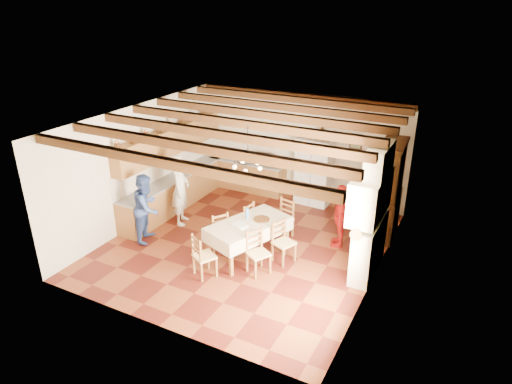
% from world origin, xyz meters
% --- Properties ---
extents(floor, '(6.00, 6.50, 0.02)m').
position_xyz_m(floor, '(0.00, 0.00, -0.01)').
color(floor, '#48150E').
rests_on(floor, ground).
extents(ceiling, '(6.00, 6.50, 0.02)m').
position_xyz_m(ceiling, '(0.00, 0.00, 3.01)').
color(ceiling, white).
rests_on(ceiling, ground).
extents(wall_back, '(6.00, 0.02, 3.00)m').
position_xyz_m(wall_back, '(0.00, 3.26, 1.50)').
color(wall_back, beige).
rests_on(wall_back, ground).
extents(wall_front, '(6.00, 0.02, 3.00)m').
position_xyz_m(wall_front, '(0.00, -3.26, 1.50)').
color(wall_front, beige).
rests_on(wall_front, ground).
extents(wall_left, '(0.02, 6.50, 3.00)m').
position_xyz_m(wall_left, '(-3.01, 0.00, 1.50)').
color(wall_left, beige).
rests_on(wall_left, ground).
extents(wall_right, '(0.02, 6.50, 3.00)m').
position_xyz_m(wall_right, '(3.01, 0.00, 1.50)').
color(wall_right, beige).
rests_on(wall_right, ground).
extents(ceiling_beams, '(6.00, 6.30, 0.16)m').
position_xyz_m(ceiling_beams, '(0.00, 0.00, 2.91)').
color(ceiling_beams, '#3B220D').
rests_on(ceiling_beams, ground).
extents(lower_cabinets_left, '(0.60, 4.30, 0.86)m').
position_xyz_m(lower_cabinets_left, '(-2.70, 1.05, 0.43)').
color(lower_cabinets_left, brown).
rests_on(lower_cabinets_left, ground).
extents(lower_cabinets_back, '(2.30, 0.60, 0.86)m').
position_xyz_m(lower_cabinets_back, '(-1.55, 2.95, 0.43)').
color(lower_cabinets_back, brown).
rests_on(lower_cabinets_back, ground).
extents(countertop_left, '(0.62, 4.30, 0.04)m').
position_xyz_m(countertop_left, '(-2.70, 1.05, 0.88)').
color(countertop_left, slate).
rests_on(countertop_left, lower_cabinets_left).
extents(countertop_back, '(2.34, 0.62, 0.04)m').
position_xyz_m(countertop_back, '(-1.55, 2.95, 0.88)').
color(countertop_back, slate).
rests_on(countertop_back, lower_cabinets_back).
extents(backsplash_left, '(0.03, 4.30, 0.60)m').
position_xyz_m(backsplash_left, '(-2.98, 1.05, 1.20)').
color(backsplash_left, '#F3E6D0').
rests_on(backsplash_left, ground).
extents(backsplash_back, '(2.30, 0.03, 0.60)m').
position_xyz_m(backsplash_back, '(-1.55, 3.23, 1.20)').
color(backsplash_back, '#F3E6D0').
rests_on(backsplash_back, ground).
extents(upper_cabinets, '(0.35, 4.20, 0.70)m').
position_xyz_m(upper_cabinets, '(-2.83, 1.05, 1.85)').
color(upper_cabinets, brown).
rests_on(upper_cabinets, ground).
extents(fireplace, '(0.56, 1.60, 2.80)m').
position_xyz_m(fireplace, '(2.72, 0.20, 1.40)').
color(fireplace, beige).
rests_on(fireplace, ground).
extents(wall_picture, '(0.34, 0.03, 0.42)m').
position_xyz_m(wall_picture, '(1.55, 3.23, 1.85)').
color(wall_picture, black).
rests_on(wall_picture, ground).
extents(refrigerator, '(0.97, 0.81, 1.88)m').
position_xyz_m(refrigerator, '(0.55, 3.02, 0.94)').
color(refrigerator, silver).
rests_on(refrigerator, floor).
extents(hutch, '(0.61, 1.32, 2.34)m').
position_xyz_m(hutch, '(2.75, 2.00, 1.17)').
color(hutch, '#321C0A').
rests_on(hutch, floor).
extents(dining_table, '(1.53, 2.07, 0.81)m').
position_xyz_m(dining_table, '(0.26, -0.38, 0.73)').
color(dining_table, beige).
rests_on(dining_table, floor).
extents(chandelier, '(0.47, 0.47, 0.03)m').
position_xyz_m(chandelier, '(0.26, -0.38, 2.25)').
color(chandelier, black).
rests_on(chandelier, ground).
extents(chair_left_near, '(0.57, 0.57, 0.96)m').
position_xyz_m(chair_left_near, '(-0.50, -0.45, 0.48)').
color(chair_left_near, brown).
rests_on(chair_left_near, floor).
extents(chair_left_far, '(0.45, 0.47, 0.96)m').
position_xyz_m(chair_left_far, '(-0.20, 0.22, 0.48)').
color(chair_left_far, brown).
rests_on(chair_left_far, floor).
extents(chair_right_near, '(0.56, 0.57, 0.96)m').
position_xyz_m(chair_right_near, '(0.79, -0.92, 0.48)').
color(chair_right_near, brown).
rests_on(chair_right_near, floor).
extents(chair_right_far, '(0.53, 0.54, 0.96)m').
position_xyz_m(chair_right_far, '(1.08, -0.27, 0.48)').
color(chair_right_far, brown).
rests_on(chair_right_far, floor).
extents(chair_end_near, '(0.56, 0.56, 0.96)m').
position_xyz_m(chair_end_near, '(-0.16, -1.52, 0.48)').
color(chair_end_near, brown).
rests_on(chair_end_near, floor).
extents(chair_end_far, '(0.49, 0.48, 0.96)m').
position_xyz_m(chair_end_far, '(0.60, 0.73, 0.48)').
color(chair_end_far, brown).
rests_on(chair_end_far, floor).
extents(person_man, '(0.67, 0.79, 1.84)m').
position_xyz_m(person_man, '(-2.01, 0.24, 0.92)').
color(person_man, beige).
rests_on(person_man, floor).
extents(person_woman_blue, '(0.84, 0.96, 1.66)m').
position_xyz_m(person_woman_blue, '(-2.20, -0.83, 0.83)').
color(person_woman_blue, '#31488B').
rests_on(person_woman_blue, floor).
extents(person_woman_red, '(0.54, 0.95, 1.53)m').
position_xyz_m(person_woman_red, '(1.93, 0.98, 0.76)').
color(person_woman_red, '#A1110E').
rests_on(person_woman_red, floor).
extents(microwave, '(0.53, 0.37, 0.28)m').
position_xyz_m(microwave, '(-0.99, 2.95, 1.04)').
color(microwave, silver).
rests_on(microwave, countertop_back).
extents(fridge_vase, '(0.32, 0.32, 0.34)m').
position_xyz_m(fridge_vase, '(0.67, 3.02, 2.05)').
color(fridge_vase, '#321C0A').
rests_on(fridge_vase, refrigerator).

